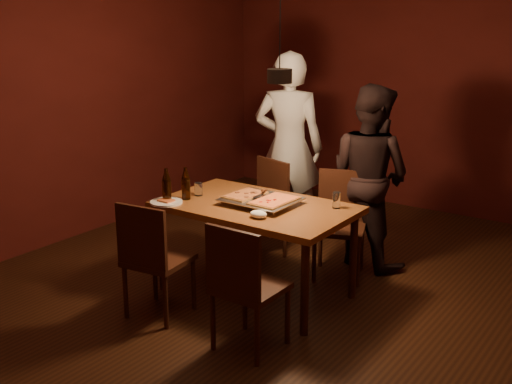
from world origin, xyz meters
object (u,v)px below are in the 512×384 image
Objects in this scene: chair_far_left at (264,199)px; beer_bottle_a at (167,185)px; chair_near_left at (151,250)px; diner_dark at (370,176)px; dining_table at (256,213)px; diner_white at (289,147)px; pendant_lamp at (280,75)px; chair_far_right at (341,214)px; plate_slice at (166,202)px; chair_near_right at (243,277)px; pizza_tray at (261,201)px; beer_bottle_b at (186,183)px.

beer_bottle_a is (-0.19, -1.08, 0.35)m from chair_far_left.
diner_dark reaches higher than chair_near_left.
dining_table is at bearing 28.53° from beer_bottle_a.
diner_dark is at bearing 149.98° from diner_white.
pendant_lamp is at bearing 21.65° from beer_bottle_a.
chair_far_right is at bearing 79.96° from pendant_lamp.
chair_near_left is at bearing 79.69° from diner_dark.
beer_bottle_a is 0.13m from plate_slice.
diner_dark is (1.03, 1.50, 0.04)m from plate_slice.
chair_near_left is at bearing -61.70° from plate_slice.
chair_far_left is 0.32× the size of diner_dark.
plate_slice is 1.34m from pendant_lamp.
chair_near_right is 0.96m from pizza_tray.
pendant_lamp is at bearing 98.13° from diner_white.
beer_bottle_a is 1.05× the size of plate_slice.
chair_near_left is 0.88× the size of pizza_tray.
dining_table is at bearing 134.87° from chair_far_left.
dining_table is at bearing 32.11° from plate_slice.
plate_slice is (-1.05, 0.43, 0.22)m from chair_near_right.
pendant_lamp is (-0.14, -0.77, 1.22)m from chair_far_right.
chair_far_left is 1.01m from beer_bottle_b.
pendant_lamp is at bearing 14.64° from beer_bottle_b.
chair_near_left is at bearing 179.33° from chair_near_right.
chair_near_right is (0.46, -0.80, -0.14)m from dining_table.
plate_slice is 0.23× the size of pendant_lamp.
beer_bottle_b reaches higher than chair_near_right.
beer_bottle_a is at bearing 27.68° from chair_far_right.
chair_near_left is 0.26× the size of diner_white.
diner_dark is (0.40, 1.10, 0.03)m from pizza_tray.
dining_table is 2.92× the size of chair_far_left.
pizza_tray is 1.00m from pendant_lamp.
chair_far_left reaches higher than dining_table.
chair_far_left reaches higher than pizza_tray.
chair_near_right is 1.48m from pendant_lamp.
beer_bottle_b reaches higher than chair_near_left.
chair_near_right is 1.86× the size of beer_bottle_b.
beer_bottle_b is (-0.89, -0.97, 0.34)m from chair_far_right.
diner_white is (-0.53, 1.25, 0.15)m from pizza_tray.
plate_slice is (-0.17, -1.12, 0.22)m from chair_far_left.
diner_dark reaches higher than beer_bottle_b.
plate_slice reaches higher than dining_table.
chair_near_right is at bearing 93.81° from diner_white.
dining_table is 0.61m from beer_bottle_b.
chair_far_left is 1.79m from chair_near_right.
chair_far_left reaches higher than plate_slice.
pendant_lamp is at bearing 46.26° from chair_near_left.
chair_far_right is 1.57m from chair_near_right.
dining_table is at bearing 44.53° from chair_far_right.
dining_table is 1.10m from pendant_lamp.
chair_near_right is 0.30× the size of diner_dark.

